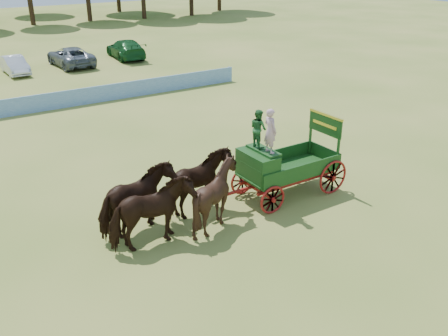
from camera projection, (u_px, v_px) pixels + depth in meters
ground at (235, 235)px, 16.90m from camera, size 160.00×160.00×0.00m
horse_lead_left at (152, 214)px, 15.86m from camera, size 2.78×1.30×2.33m
horse_lead_right at (137, 201)px, 16.70m from camera, size 2.99×1.92×2.33m
horse_wheel_left at (215, 196)px, 17.06m from camera, size 2.53×2.36×2.34m
horse_wheel_right at (199, 184)px, 17.90m from camera, size 2.99×1.92×2.33m
farm_dray at (274, 160)px, 18.80m from camera, size 6.00×2.00×3.79m
sponsor_banner at (53, 101)px, 29.98m from camera, size 26.00×0.08×1.05m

